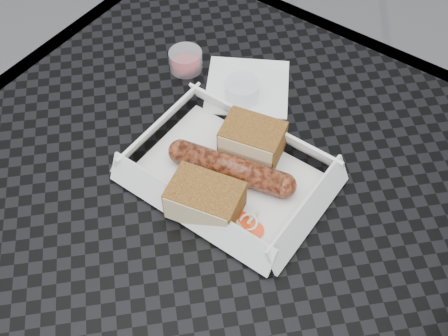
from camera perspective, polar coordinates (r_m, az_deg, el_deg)
name	(u,v)px	position (r m, az deg, el deg)	size (l,w,h in m)	color
patio_table	(217,233)	(0.77, -0.77, -6.60)	(0.80, 0.80, 0.74)	black
food_tray	(229,176)	(0.73, 0.46, -0.83)	(0.22, 0.15, 0.00)	white
bratwurst	(231,168)	(0.71, 0.71, -0.01)	(0.17, 0.06, 0.03)	brown
bread_near	(252,141)	(0.73, 2.89, 2.80)	(0.08, 0.06, 0.05)	brown
bread_far	(205,200)	(0.68, -1.92, -3.24)	(0.09, 0.06, 0.04)	brown
veg_garnish	(247,225)	(0.68, 2.39, -5.80)	(0.03, 0.03, 0.00)	#F8370A
napkin	(247,87)	(0.84, 2.39, 8.27)	(0.12, 0.12, 0.00)	white
condiment_cup_sauce	(186,60)	(0.86, -3.91, 10.86)	(0.05, 0.05, 0.03)	maroon
condiment_cup_empty	(242,91)	(0.81, 1.85, 7.85)	(0.05, 0.05, 0.03)	silver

